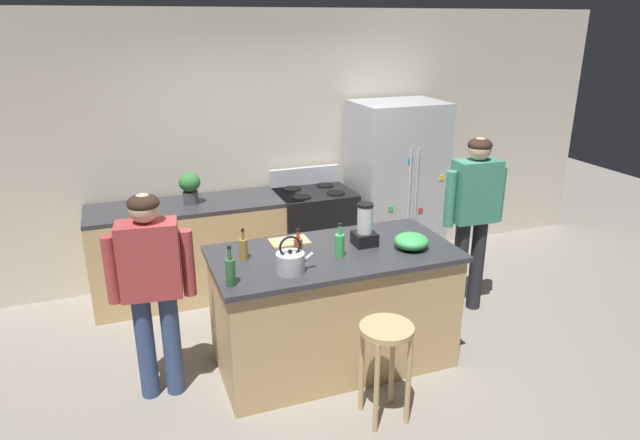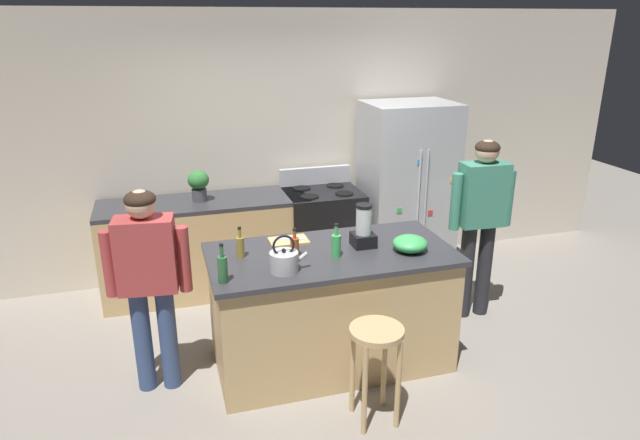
% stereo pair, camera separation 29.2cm
% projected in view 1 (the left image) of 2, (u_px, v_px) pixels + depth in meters
% --- Properties ---
extents(ground_plane, '(14.00, 14.00, 0.00)m').
position_uv_depth(ground_plane, '(333.00, 360.00, 4.53)').
color(ground_plane, gray).
extents(back_wall, '(8.00, 0.10, 2.70)m').
position_uv_depth(back_wall, '(264.00, 147.00, 5.80)').
color(back_wall, beige).
rests_on(back_wall, ground_plane).
extents(kitchen_island, '(1.84, 0.92, 0.95)m').
position_uv_depth(kitchen_island, '(333.00, 307.00, 4.37)').
color(kitchen_island, tan).
rests_on(kitchen_island, ground_plane).
extents(back_counter_run, '(2.00, 0.64, 0.95)m').
position_uv_depth(back_counter_run, '(199.00, 249.00, 5.48)').
color(back_counter_run, tan).
rests_on(back_counter_run, ground_plane).
extents(refrigerator, '(0.90, 0.73, 1.81)m').
position_uv_depth(refrigerator, '(395.00, 187.00, 5.98)').
color(refrigerator, '#B7BABF').
rests_on(refrigerator, ground_plane).
extents(stove_range, '(0.76, 0.65, 1.13)m').
position_uv_depth(stove_range, '(314.00, 234.00, 5.84)').
color(stove_range, black).
rests_on(stove_range, ground_plane).
extents(person_by_island_left, '(0.60, 0.27, 1.53)m').
position_uv_depth(person_by_island_left, '(151.00, 279.00, 3.82)').
color(person_by_island_left, '#384C7A').
rests_on(person_by_island_left, ground_plane).
extents(person_by_sink_right, '(0.59, 0.24, 1.64)m').
position_uv_depth(person_by_sink_right, '(474.00, 209.00, 5.01)').
color(person_by_sink_right, '#26262B').
rests_on(person_by_sink_right, ground_plane).
extents(bar_stool, '(0.36, 0.36, 0.71)m').
position_uv_depth(bar_stool, '(386.00, 348.00, 3.71)').
color(bar_stool, tan).
rests_on(bar_stool, ground_plane).
extents(potted_plant, '(0.20, 0.20, 0.30)m').
position_uv_depth(potted_plant, '(190.00, 186.00, 5.25)').
color(potted_plant, '#4C4C51').
rests_on(potted_plant, back_counter_run).
extents(blender_appliance, '(0.17, 0.17, 0.34)m').
position_uv_depth(blender_appliance, '(365.00, 228.00, 4.29)').
color(blender_appliance, black).
rests_on(blender_appliance, kitchen_island).
extents(bottle_soda, '(0.07, 0.07, 0.26)m').
position_uv_depth(bottle_soda, '(340.00, 244.00, 4.10)').
color(bottle_soda, '#3FB259').
rests_on(bottle_soda, kitchen_island).
extents(bottle_vinegar, '(0.06, 0.06, 0.24)m').
position_uv_depth(bottle_vinegar, '(243.00, 248.00, 4.04)').
color(bottle_vinegar, olive).
rests_on(bottle_vinegar, kitchen_island).
extents(bottle_cooking_sauce, '(0.06, 0.06, 0.22)m').
position_uv_depth(bottle_cooking_sauce, '(298.00, 247.00, 4.09)').
color(bottle_cooking_sauce, '#B24C26').
rests_on(bottle_cooking_sauce, kitchen_island).
extents(bottle_olive_oil, '(0.07, 0.07, 0.28)m').
position_uv_depth(bottle_olive_oil, '(230.00, 271.00, 3.64)').
color(bottle_olive_oil, '#2D6638').
rests_on(bottle_olive_oil, kitchen_island).
extents(mixing_bowl, '(0.26, 0.26, 0.12)m').
position_uv_depth(mixing_bowl, '(411.00, 241.00, 4.24)').
color(mixing_bowl, '#3FB259').
rests_on(mixing_bowl, kitchen_island).
extents(tea_kettle, '(0.28, 0.20, 0.27)m').
position_uv_depth(tea_kettle, '(291.00, 262.00, 3.84)').
color(tea_kettle, '#B7BABF').
rests_on(tea_kettle, kitchen_island).
extents(cutting_board, '(0.30, 0.20, 0.02)m').
position_uv_depth(cutting_board, '(289.00, 242.00, 4.37)').
color(cutting_board, tan).
rests_on(cutting_board, kitchen_island).
extents(chef_knife, '(0.22, 0.08, 0.01)m').
position_uv_depth(chef_knife, '(292.00, 240.00, 4.37)').
color(chef_knife, '#B7BABF').
rests_on(chef_knife, cutting_board).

